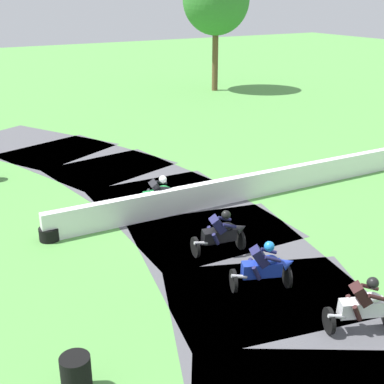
# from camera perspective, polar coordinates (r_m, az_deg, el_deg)

# --- Properties ---
(ground_plane) EXTENTS (120.00, 120.00, 0.00)m
(ground_plane) POSITION_cam_1_polar(r_m,az_deg,el_deg) (17.84, -0.78, -2.14)
(ground_plane) COLOR #569947
(track_asphalt) EXTENTS (9.85, 30.46, 0.01)m
(track_asphalt) POSITION_cam_1_polar(r_m,az_deg,el_deg) (17.33, -4.56, -2.93)
(track_asphalt) COLOR #515156
(track_asphalt) RESTS_ON ground
(safety_barrier) EXTENTS (19.27, 0.77, 0.90)m
(safety_barrier) POSITION_cam_1_polar(r_m,az_deg,el_deg) (20.18, 11.33, 1.64)
(safety_barrier) COLOR white
(safety_barrier) RESTS_ON ground
(motorcycle_lead_white) EXTENTS (1.67, 1.18, 1.42)m
(motorcycle_lead_white) POSITION_cam_1_polar(r_m,az_deg,el_deg) (12.21, 18.49, -11.70)
(motorcycle_lead_white) COLOR black
(motorcycle_lead_white) RESTS_ON ground
(motorcycle_chase_blue) EXTENTS (1.68, 1.15, 1.42)m
(motorcycle_chase_blue) POSITION_cam_1_polar(r_m,az_deg,el_deg) (13.18, 7.99, -8.12)
(motorcycle_chase_blue) COLOR black
(motorcycle_chase_blue) RESTS_ON ground
(motorcycle_trailing_black) EXTENTS (1.71, 0.94, 1.43)m
(motorcycle_trailing_black) POSITION_cam_1_polar(r_m,az_deg,el_deg) (14.82, 3.29, -4.49)
(motorcycle_trailing_black) COLOR black
(motorcycle_trailing_black) RESTS_ON ground
(motorcycle_fourth_green) EXTENTS (1.68, 0.83, 1.43)m
(motorcycle_fourth_green) POSITION_cam_1_polar(r_m,az_deg,el_deg) (17.62, -3.61, -0.24)
(motorcycle_fourth_green) COLOR black
(motorcycle_fourth_green) RESTS_ON ground
(tire_stack_near) EXTENTS (0.58, 0.58, 0.80)m
(tire_stack_near) POSITION_cam_1_polar(r_m,az_deg,el_deg) (10.47, -12.61, -19.05)
(tire_stack_near) COLOR black
(tire_stack_near) RESTS_ON ground
(tire_stack_mid_a) EXTENTS (0.62, 0.62, 0.40)m
(tire_stack_mid_a) POSITION_cam_1_polar(r_m,az_deg,el_deg) (16.36, -15.41, -4.45)
(tire_stack_mid_a) COLOR black
(tire_stack_mid_a) RESTS_ON ground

